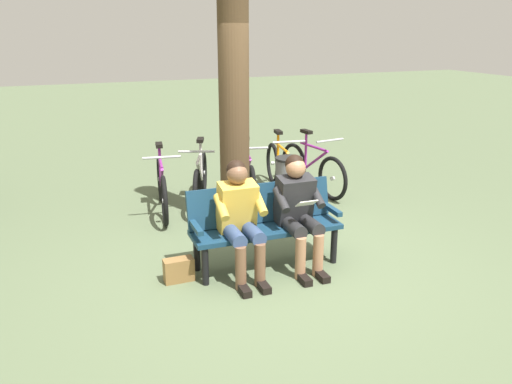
% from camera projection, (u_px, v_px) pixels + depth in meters
% --- Properties ---
extents(ground_plane, '(40.00, 40.00, 0.00)m').
position_uv_depth(ground_plane, '(281.00, 264.00, 5.58)').
color(ground_plane, '#566647').
extents(bench, '(1.61, 0.52, 0.87)m').
position_uv_depth(bench, '(264.00, 220.00, 5.46)').
color(bench, navy).
rests_on(bench, ground).
extents(person_reading, '(0.50, 0.77, 1.20)m').
position_uv_depth(person_reading, '(298.00, 207.00, 5.37)').
color(person_reading, '#262628').
rests_on(person_reading, ground).
extents(person_companion, '(0.50, 0.77, 1.20)m').
position_uv_depth(person_companion, '(240.00, 214.00, 5.16)').
color(person_companion, gold).
rests_on(person_companion, ground).
extents(handbag, '(0.30, 0.14, 0.24)m').
position_uv_depth(handbag, '(179.00, 270.00, 5.19)').
color(handbag, olive).
rests_on(handbag, ground).
extents(tree_trunk, '(0.37, 0.37, 4.05)m').
position_uv_depth(tree_trunk, '(233.00, 65.00, 6.12)').
color(tree_trunk, '#4C3823').
rests_on(tree_trunk, ground).
extents(litter_bin, '(0.36, 0.36, 0.85)m').
position_uv_depth(litter_bin, '(288.00, 189.00, 6.75)').
color(litter_bin, slate).
rests_on(litter_bin, ground).
extents(bicycle_blue, '(0.48, 1.67, 0.94)m').
position_uv_depth(bicycle_blue, '(312.00, 169.00, 7.97)').
color(bicycle_blue, black).
rests_on(bicycle_blue, ground).
extents(bicycle_purple, '(0.48, 1.67, 0.94)m').
position_uv_depth(bicycle_purple, '(281.00, 169.00, 7.92)').
color(bicycle_purple, black).
rests_on(bicycle_purple, ground).
extents(bicycle_black, '(0.57, 1.64, 0.94)m').
position_uv_depth(bicycle_black, '(247.00, 177.00, 7.55)').
color(bicycle_black, black).
rests_on(bicycle_black, ground).
extents(bicycle_red, '(0.70, 1.59, 0.94)m').
position_uv_depth(bicycle_red, '(200.00, 180.00, 7.36)').
color(bicycle_red, black).
rests_on(bicycle_red, ground).
extents(bicycle_orange, '(0.48, 1.67, 0.94)m').
position_uv_depth(bicycle_orange, '(162.00, 187.00, 7.05)').
color(bicycle_orange, black).
rests_on(bicycle_orange, ground).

